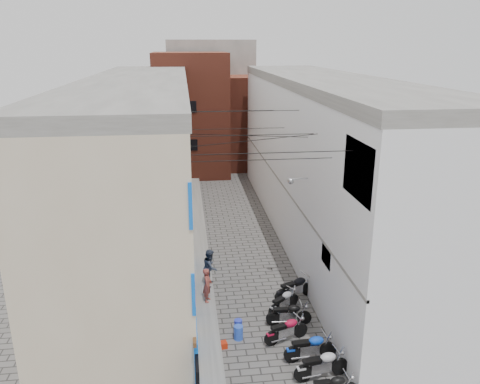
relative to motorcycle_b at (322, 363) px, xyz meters
name	(u,v)px	position (x,y,z in m)	size (l,w,h in m)	color
plinth	(199,238)	(-3.65, 11.99, -0.44)	(0.90, 26.00, 0.25)	slate
building_left	(141,165)	(-6.58, 11.94, 3.93)	(5.10, 27.00, 9.00)	#C7B396
building_right	(324,159)	(3.40, 11.98, 3.94)	(5.94, 26.00, 9.00)	white
building_far_brick_left	(191,114)	(-3.60, 26.99, 4.44)	(6.00, 6.00, 10.00)	brown
building_far_brick_right	(247,121)	(1.40, 28.99, 3.44)	(5.00, 6.00, 8.00)	brown
building_far_concrete	(211,100)	(-1.60, 32.99, 4.94)	(8.00, 5.00, 11.00)	slate
far_shopfront	(218,166)	(-1.60, 24.19, 0.64)	(2.00, 0.30, 2.40)	black
overhead_wires	(248,132)	(-1.60, 6.63, 6.56)	(5.80, 13.02, 1.32)	black
motorcycle_b	(322,363)	(0.00, 0.00, 0.00)	(0.61, 1.95, 1.13)	#B4B4B9
motorcycle_c	(310,346)	(-0.13, 0.96, -0.01)	(0.60, 1.91, 1.11)	blue
motorcycle_d	(286,329)	(-0.74, 2.13, -0.04)	(0.57, 1.81, 1.05)	#B10C2F
motorcycle_e	(289,313)	(-0.41, 3.17, -0.04)	(0.57, 1.81, 1.05)	black
motorcycle_f	(284,301)	(-0.41, 4.13, -0.05)	(0.56, 1.76, 1.02)	#9D9DA1
motorcycle_g	(295,287)	(0.30, 5.05, 0.03)	(0.64, 2.04, 1.18)	black
person_a	(207,285)	(-3.52, 4.94, 0.43)	(0.54, 0.36, 1.49)	#9E4439
person_b	(210,267)	(-3.30, 6.38, 0.53)	(0.82, 0.64, 1.68)	#343D4E
water_jug_near	(238,333)	(-2.49, 2.47, -0.29)	(0.35, 0.35, 0.55)	blue
water_jug_far	(238,326)	(-2.44, 2.97, -0.32)	(0.31, 0.31, 0.49)	#2736C4
red_crate	(222,345)	(-3.15, 2.01, -0.45)	(0.36, 0.27, 0.23)	red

